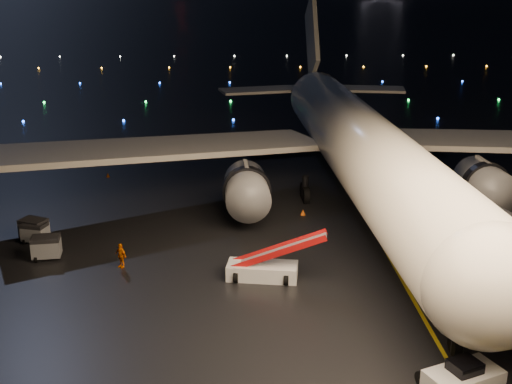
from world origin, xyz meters
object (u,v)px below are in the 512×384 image
Objects in this scene: belt_loader at (262,255)px; crew_c at (121,255)px; baggage_cart_0 at (46,247)px; baggage_cart_2 at (34,229)px; baggage_cart_1 at (35,233)px; airliner at (354,99)px; pushback_tug at (464,377)px.

belt_loader is 10.61m from crew_c.
belt_loader is 3.49× the size of baggage_cart_0.
crew_c reaches higher than baggage_cart_2.
baggage_cart_0 is 3.73m from baggage_cart_1.
pushback_tug is (0.15, -32.66, -8.58)m from airliner.
airliner is 32.46× the size of baggage_cart_2.
crew_c is at bearing -141.87° from airliner.
baggage_cart_1 is (-18.09, 7.30, -0.96)m from belt_loader.
pushback_tug is 34.84m from baggage_cart_1.
pushback_tug is at bearing -13.15° from baggage_cart_2.
airliner reaches higher than belt_loader.
baggage_cart_1 is at bearing -159.09° from airliner.
baggage_cart_1 is 0.60m from baggage_cart_2.
airliner is at bearing 79.61° from crew_c.
baggage_cart_1 is (-27.61, -11.60, -8.70)m from airliner.
pushback_tug reaches higher than baggage_cart_1.
crew_c is at bearing -10.68° from baggage_cart_2.
baggage_cart_2 is (-18.32, 7.85, -0.89)m from belt_loader.
crew_c reaches higher than baggage_cart_1.
baggage_cart_1 is (-7.75, 5.07, -0.14)m from crew_c.
airliner is 17.28× the size of pushback_tug.
pushback_tug is 1.88× the size of baggage_cart_2.
pushback_tug is at bearing 0.98° from crew_c.
belt_loader is (-9.67, 13.76, 0.84)m from pushback_tug.
baggage_cart_0 is (-25.95, 17.79, -0.03)m from pushback_tug.
airliner reaches higher than baggage_cart_0.
baggage_cart_2 reaches higher than baggage_cart_1.
crew_c is 1.00× the size of baggage_cart_1.
crew_c is at bearing 118.44° from pushback_tug.
airliner reaches higher than baggage_cart_1.
pushback_tug reaches higher than baggage_cart_0.
baggage_cart_2 is at bearing -160.24° from airliner.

